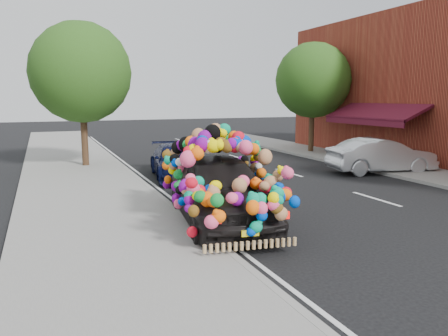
% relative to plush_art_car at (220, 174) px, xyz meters
% --- Properties ---
extents(ground, '(100.00, 100.00, 0.00)m').
position_rel_plush_art_car_xyz_m(ground, '(1.62, 0.45, -1.19)').
color(ground, black).
rests_on(ground, ground).
extents(sidewalk, '(4.00, 60.00, 0.12)m').
position_rel_plush_art_car_xyz_m(sidewalk, '(-2.68, 0.45, -1.13)').
color(sidewalk, gray).
rests_on(sidewalk, ground).
extents(kerb, '(0.15, 60.00, 0.13)m').
position_rel_plush_art_car_xyz_m(kerb, '(-0.73, 0.45, -1.13)').
color(kerb, gray).
rests_on(kerb, ground).
extents(footpath_far, '(3.00, 40.00, 0.12)m').
position_rel_plush_art_car_xyz_m(footpath_far, '(9.82, 3.45, -1.13)').
color(footpath_far, gray).
rests_on(footpath_far, ground).
extents(lane_markings, '(6.00, 50.00, 0.01)m').
position_rel_plush_art_car_xyz_m(lane_markings, '(5.22, 0.45, -1.19)').
color(lane_markings, silver).
rests_on(lane_markings, ground).
extents(tree_near_sidewalk, '(4.20, 4.20, 6.13)m').
position_rel_plush_art_car_xyz_m(tree_near_sidewalk, '(-2.18, 9.95, 2.83)').
color(tree_near_sidewalk, '#332114').
rests_on(tree_near_sidewalk, ground).
extents(tree_far_b, '(4.00, 4.00, 5.90)m').
position_rel_plush_art_car_xyz_m(tree_far_b, '(9.62, 10.45, 2.70)').
color(tree_far_b, '#332114').
rests_on(tree_far_b, ground).
extents(plush_art_car, '(3.06, 5.37, 2.31)m').
position_rel_plush_art_car_xyz_m(plush_art_car, '(0.00, 0.00, 0.00)').
color(plush_art_car, black).
rests_on(plush_art_car, ground).
extents(navy_sedan, '(2.34, 4.48, 1.24)m').
position_rel_plush_art_car_xyz_m(navy_sedan, '(0.75, 6.12, -0.57)').
color(navy_sedan, black).
rests_on(navy_sedan, ground).
extents(silver_hatchback, '(4.43, 2.27, 1.39)m').
position_rel_plush_art_car_xyz_m(silver_hatchback, '(8.62, 4.02, -0.50)').
color(silver_hatchback, silver).
rests_on(silver_hatchback, ground).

